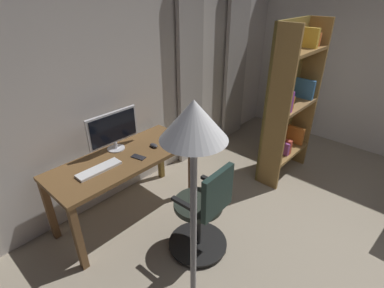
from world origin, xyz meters
TOP-DOWN VIEW (x-y plane):
  - back_room_partition at (0.00, -2.83)m, footprint 4.90×0.10m
  - curtain_left_panel at (-1.51, -2.72)m, footprint 0.48×0.06m
  - curtain_right_panel at (-0.49, -2.72)m, footprint 0.43×0.06m
  - desk at (0.88, -2.37)m, footprint 1.50×0.62m
  - office_chair at (0.72, -1.45)m, footprint 0.56×0.56m
  - computer_monitor at (0.83, -2.56)m, footprint 0.57×0.18m
  - computer_keyboard at (1.17, -2.34)m, footprint 0.42×0.12m
  - computer_mouse at (0.54, -2.30)m, footprint 0.06×0.10m
  - cell_phone_face_up at (0.78, -2.25)m, footprint 0.10×0.16m
  - bookshelf at (-1.01, -1.58)m, footprint 0.83×0.30m
  - floor_lamp at (1.52, -0.85)m, footprint 0.28×0.28m

SIDE VIEW (x-z plane):
  - office_chair at x=0.72m, z-range -0.03..0.92m
  - desk at x=0.88m, z-range 0.27..0.99m
  - cell_phone_face_up at x=0.78m, z-range 0.73..0.74m
  - computer_keyboard at x=1.17m, z-range 0.73..0.75m
  - computer_mouse at x=0.54m, z-range 0.73..0.76m
  - computer_monitor at x=0.83m, z-range 0.75..1.16m
  - bookshelf at x=-1.01m, z-range 0.01..1.92m
  - curtain_left_panel at x=-1.51m, z-range 0.00..2.39m
  - curtain_right_panel at x=-0.49m, z-range 0.00..2.39m
  - back_room_partition at x=0.00m, z-range 0.00..2.73m
  - floor_lamp at x=1.52m, z-range 0.53..2.40m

